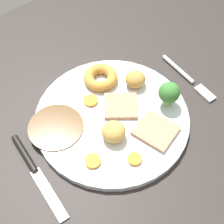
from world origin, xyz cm
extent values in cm
cube|color=#2B2623|center=(0.00, 0.00, 1.80)|extent=(120.00, 84.00, 3.60)
cylinder|color=white|center=(-1.08, 1.35, 4.30)|extent=(29.63, 29.63, 1.40)
cylinder|color=#563819|center=(8.74, -3.30, 5.15)|extent=(10.36, 10.36, 0.30)
cube|color=tan|center=(-3.59, 0.99, 5.40)|extent=(8.73, 8.68, 0.80)
cube|color=tan|center=(-4.71, 9.46, 5.40)|extent=(7.82, 8.30, 0.80)
torus|color=#C68938|center=(-4.93, -6.81, 6.06)|extent=(7.01, 7.01, 2.11)
ellipsoid|color=#BC8C42|center=(-9.65, -1.44, 6.65)|extent=(5.21, 5.10, 3.29)
ellipsoid|color=tan|center=(1.89, 5.23, 6.75)|extent=(5.02, 5.11, 3.51)
cylinder|color=orange|center=(-0.42, -3.87, 5.28)|extent=(2.86, 2.86, 0.57)
cylinder|color=orange|center=(7.88, 6.74, 5.30)|extent=(2.86, 2.86, 0.60)
cylinder|color=orange|center=(2.13, 11.16, 5.30)|extent=(2.48, 2.48, 0.60)
cylinder|color=#8CB766|center=(-11.10, 6.21, 5.98)|extent=(1.76, 1.76, 1.95)
sphere|color=#387A33|center=(-11.10, 6.21, 8.39)|extent=(4.12, 4.12, 4.12)
cylinder|color=silver|center=(-20.56, 0.80, 4.05)|extent=(1.80, 9.54, 0.90)
cube|color=silver|center=(-19.77, 9.01, 3.90)|extent=(2.42, 4.67, 0.60)
cylinder|color=black|center=(15.97, -2.79, 4.20)|extent=(1.96, 8.57, 1.20)
cube|color=silver|center=(16.78, 6.17, 3.80)|extent=(2.64, 10.61, 0.40)
camera|label=1|loc=(21.01, 27.31, 53.24)|focal=49.42mm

